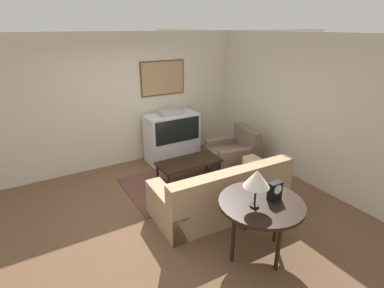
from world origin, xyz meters
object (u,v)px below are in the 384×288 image
object	(u,v)px
couch	(222,195)
mantel_clock	(275,191)
armchair	(233,155)
coffee_table	(189,163)
tv	(172,137)
table_lamp	(257,179)
console_table	(261,207)

from	to	relation	value
couch	mantel_clock	distance (m)	1.22
armchair	mantel_clock	xyz separation A→B (m)	(-1.15, -2.25, 0.63)
armchair	mantel_clock	distance (m)	2.60
armchair	coffee_table	distance (m)	1.12
tv	table_lamp	bearing A→B (deg)	-99.78
console_table	mantel_clock	size ratio (longest dim) A/B	4.47
couch	armchair	xyz separation A→B (m)	(1.16, 1.19, -0.02)
tv	coffee_table	size ratio (longest dim) A/B	0.95
tv	couch	bearing A→B (deg)	-96.50
tv	coffee_table	bearing A→B (deg)	-100.69
coffee_table	mantel_clock	size ratio (longest dim) A/B	5.05
couch	tv	bearing A→B (deg)	-94.70
couch	console_table	world-z (taller)	couch
coffee_table	console_table	xyz separation A→B (m)	(-0.21, -2.13, 0.32)
couch	table_lamp	size ratio (longest dim) A/B	4.45
tv	console_table	world-z (taller)	tv
table_lamp	mantel_clock	bearing A→B (deg)	-0.20
armchair	mantel_clock	world-z (taller)	mantel_clock
table_lamp	tv	bearing A→B (deg)	80.22
couch	coffee_table	bearing A→B (deg)	-90.48
table_lamp	mantel_clock	size ratio (longest dim) A/B	2.05
console_table	mantel_clock	xyz separation A→B (m)	(0.17, -0.03, 0.19)
tv	armchair	world-z (taller)	tv
armchair	tv	bearing A→B (deg)	-128.08
tv	console_table	distance (m)	3.26
console_table	couch	bearing A→B (deg)	80.93
coffee_table	mantel_clock	world-z (taller)	mantel_clock
armchair	table_lamp	bearing A→B (deg)	-22.97
console_table	table_lamp	bearing A→B (deg)	-168.41
couch	coffee_table	distance (m)	1.11
coffee_table	mantel_clock	bearing A→B (deg)	-90.90
couch	table_lamp	xyz separation A→B (m)	(-0.31, -1.06, 0.86)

